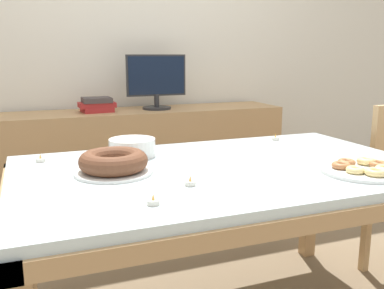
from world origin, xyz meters
name	(u,v)px	position (x,y,z in m)	size (l,w,h in m)	color
wall_back	(129,41)	(0.00, 1.64, 1.30)	(8.00, 0.10, 2.60)	silver
dining_table	(223,185)	(0.00, 0.00, 0.67)	(1.72, 1.05, 0.75)	silver
sideboard	(143,167)	(0.00, 1.34, 0.41)	(2.01, 0.44, 0.83)	tan
computer_monitor	(156,82)	(0.11, 1.34, 1.01)	(0.42, 0.20, 0.38)	#262628
book_stack	(97,105)	(-0.30, 1.34, 0.87)	(0.24, 0.18, 0.10)	maroon
cake_chocolate_round	(114,163)	(-0.44, 0.06, 0.79)	(0.31, 0.31, 0.09)	white
pastry_platter	(363,169)	(0.47, -0.29, 0.76)	(0.33, 0.33, 0.04)	white
plate_stack	(132,147)	(-0.31, 0.31, 0.79)	(0.21, 0.21, 0.08)	white
tealight_near_cakes	(153,202)	(-0.40, -0.34, 0.76)	(0.04, 0.04, 0.04)	silver
tealight_right_edge	(275,138)	(0.50, 0.40, 0.76)	(0.04, 0.04, 0.04)	silver
tealight_left_edge	(190,183)	(-0.22, -0.20, 0.76)	(0.04, 0.04, 0.04)	silver
tealight_near_front	(41,160)	(-0.70, 0.35, 0.76)	(0.04, 0.04, 0.04)	silver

